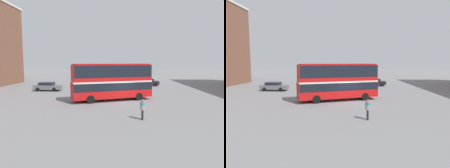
{
  "view_description": "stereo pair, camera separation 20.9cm",
  "coord_description": "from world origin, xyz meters",
  "views": [
    {
      "loc": [
        -0.34,
        -23.98,
        4.89
      ],
      "look_at": [
        -1.54,
        1.55,
        2.13
      ],
      "focal_mm": 32.0,
      "sensor_mm": 36.0,
      "label": 1
    },
    {
      "loc": [
        -0.13,
        -23.97,
        4.89
      ],
      "look_at": [
        -1.54,
        1.55,
        2.13
      ],
      "focal_mm": 32.0,
      "sensor_mm": 36.0,
      "label": 2
    }
  ],
  "objects": [
    {
      "name": "ground_plane",
      "position": [
        0.0,
        0.0,
        0.0
      ],
      "size": [
        240.0,
        240.0,
        0.0
      ],
      "primitive_type": "plane",
      "color": "slate"
    },
    {
      "name": "double_decker_bus",
      "position": [
        -1.54,
        1.55,
        2.7
      ],
      "size": [
        10.52,
        6.08,
        4.73
      ],
      "rotation": [
        0.0,
        0.0,
        0.37
      ],
      "color": "red",
      "rests_on": "ground_plane"
    },
    {
      "name": "pedestrian_foreground",
      "position": [
        1.48,
        -7.16,
        1.09
      ],
      "size": [
        0.44,
        0.44,
        1.77
      ],
      "rotation": [
        0.0,
        0.0,
        3.14
      ],
      "color": "#232328",
      "rests_on": "ground_plane"
    },
    {
      "name": "parked_car_kerb_near",
      "position": [
        5.39,
        17.92,
        0.77
      ],
      "size": [
        4.08,
        1.87,
        1.5
      ],
      "rotation": [
        0.0,
        0.0,
        0.02
      ],
      "color": "black",
      "rests_on": "ground_plane"
    },
    {
      "name": "parked_car_kerb_far",
      "position": [
        -13.13,
        9.8,
        0.77
      ],
      "size": [
        4.63,
        2.0,
        1.5
      ],
      "rotation": [
        0.0,
        0.0,
        -0.02
      ],
      "color": "slate",
      "rests_on": "ground_plane"
    }
  ]
}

